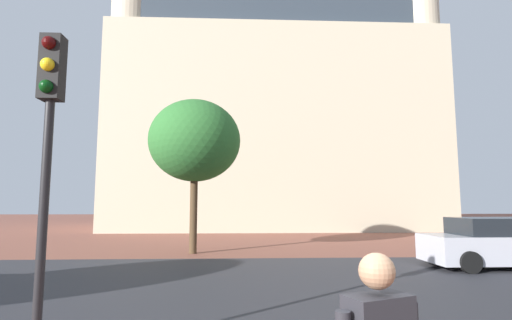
# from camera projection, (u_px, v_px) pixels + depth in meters

# --- Properties ---
(ground_plane) EXTENTS (120.00, 120.00, 0.00)m
(ground_plane) POSITION_uv_depth(u_px,v_px,m) (254.00, 267.00, 12.19)
(ground_plane) COLOR brown
(street_asphalt_strip) EXTENTS (120.00, 8.70, 0.00)m
(street_asphalt_strip) POSITION_uv_depth(u_px,v_px,m) (257.00, 282.00, 9.87)
(street_asphalt_strip) COLOR #2D2D33
(street_asphalt_strip) RESTS_ON ground_plane
(landmark_building) EXTENTS (25.54, 12.80, 34.96)m
(landmark_building) POSITION_uv_depth(u_px,v_px,m) (271.00, 110.00, 33.36)
(landmark_building) COLOR beige
(landmark_building) RESTS_ON ground_plane
(car_silver) EXTENTS (4.31, 2.11, 1.57)m
(car_silver) POSITION_uv_depth(u_px,v_px,m) (495.00, 244.00, 12.20)
(car_silver) COLOR #B2B2BC
(car_silver) RESTS_ON ground_plane
(traffic_light_pole) EXTENTS (0.28, 0.34, 4.31)m
(traffic_light_pole) POSITION_uv_depth(u_px,v_px,m) (48.00, 128.00, 5.11)
(traffic_light_pole) COLOR black
(traffic_light_pole) RESTS_ON ground_plane
(tree_curb_far) EXTENTS (3.82, 3.82, 6.36)m
(tree_curb_far) POSITION_uv_depth(u_px,v_px,m) (195.00, 141.00, 16.08)
(tree_curb_far) COLOR #4C3823
(tree_curb_far) RESTS_ON ground_plane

